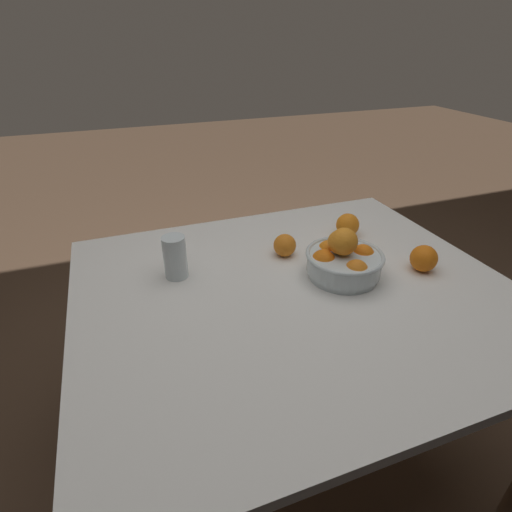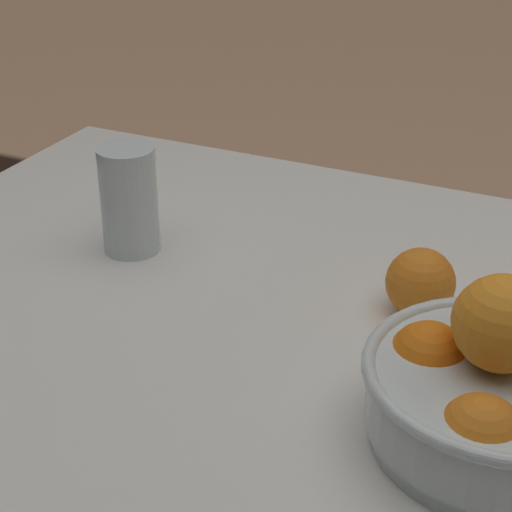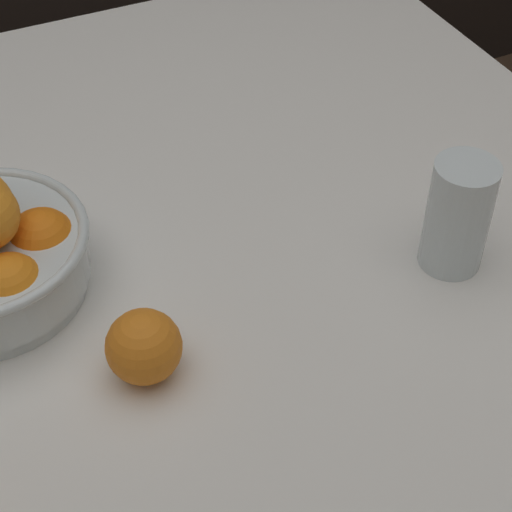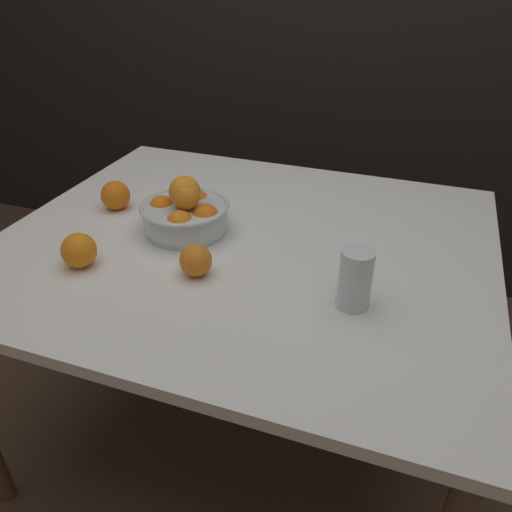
# 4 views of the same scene
# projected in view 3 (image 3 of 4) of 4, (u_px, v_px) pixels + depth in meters

# --- Properties ---
(dining_table) EXTENTS (1.26, 1.07, 0.72)m
(dining_table) POSITION_uv_depth(u_px,v_px,m) (133.00, 280.00, 1.03)
(dining_table) COLOR white
(dining_table) RESTS_ON ground_plane
(juice_glass) EXTENTS (0.07, 0.07, 0.13)m
(juice_glass) POSITION_uv_depth(u_px,v_px,m) (457.00, 220.00, 0.92)
(juice_glass) COLOR #F4A314
(juice_glass) RESTS_ON dining_table
(orange_loose_aside) EXTENTS (0.08, 0.08, 0.08)m
(orange_loose_aside) POSITION_uv_depth(u_px,v_px,m) (144.00, 347.00, 0.82)
(orange_loose_aside) COLOR orange
(orange_loose_aside) RESTS_ON dining_table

